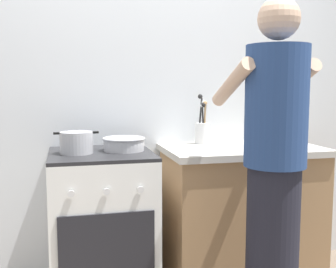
{
  "coord_description": "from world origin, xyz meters",
  "views": [
    {
      "loc": [
        -0.55,
        -2.29,
        1.29
      ],
      "look_at": [
        0.05,
        0.12,
        1.0
      ],
      "focal_mm": 44.42,
      "sensor_mm": 36.0,
      "label": 1
    }
  ],
  "objects_px": {
    "spice_bottle": "(250,139)",
    "oil_bottle": "(273,129)",
    "pot": "(76,143)",
    "mixing_bowl": "(124,143)",
    "utensil_crock": "(202,129)",
    "stove_range": "(102,226)",
    "person": "(274,174)"
  },
  "relations": [
    {
      "from": "spice_bottle",
      "to": "oil_bottle",
      "type": "xyz_separation_m",
      "value": [
        0.15,
        -0.02,
        0.07
      ]
    },
    {
      "from": "pot",
      "to": "spice_bottle",
      "type": "relative_size",
      "value": 2.97
    },
    {
      "from": "mixing_bowl",
      "to": "utensil_crock",
      "type": "bearing_deg",
      "value": 18.1
    },
    {
      "from": "stove_range",
      "to": "person",
      "type": "relative_size",
      "value": 0.53
    },
    {
      "from": "stove_range",
      "to": "utensil_crock",
      "type": "relative_size",
      "value": 2.7
    },
    {
      "from": "utensil_crock",
      "to": "oil_bottle",
      "type": "relative_size",
      "value": 1.27
    },
    {
      "from": "stove_range",
      "to": "spice_bottle",
      "type": "height_order",
      "value": "spice_bottle"
    },
    {
      "from": "pot",
      "to": "person",
      "type": "relative_size",
      "value": 0.15
    },
    {
      "from": "spice_bottle",
      "to": "oil_bottle",
      "type": "distance_m",
      "value": 0.17
    },
    {
      "from": "utensil_crock",
      "to": "oil_bottle",
      "type": "height_order",
      "value": "utensil_crock"
    },
    {
      "from": "utensil_crock",
      "to": "oil_bottle",
      "type": "distance_m",
      "value": 0.46
    },
    {
      "from": "mixing_bowl",
      "to": "person",
      "type": "xyz_separation_m",
      "value": [
        0.64,
        -0.66,
        -0.08
      ]
    },
    {
      "from": "stove_range",
      "to": "pot",
      "type": "distance_m",
      "value": 0.53
    },
    {
      "from": "oil_bottle",
      "to": "person",
      "type": "height_order",
      "value": "person"
    },
    {
      "from": "stove_range",
      "to": "mixing_bowl",
      "type": "distance_m",
      "value": 0.52
    },
    {
      "from": "mixing_bowl",
      "to": "person",
      "type": "relative_size",
      "value": 0.15
    },
    {
      "from": "pot",
      "to": "person",
      "type": "height_order",
      "value": "person"
    },
    {
      "from": "spice_bottle",
      "to": "person",
      "type": "relative_size",
      "value": 0.05
    },
    {
      "from": "pot",
      "to": "utensil_crock",
      "type": "bearing_deg",
      "value": 14.83
    },
    {
      "from": "mixing_bowl",
      "to": "person",
      "type": "distance_m",
      "value": 0.92
    },
    {
      "from": "oil_bottle",
      "to": "utensil_crock",
      "type": "bearing_deg",
      "value": 154.91
    },
    {
      "from": "utensil_crock",
      "to": "mixing_bowl",
      "type": "bearing_deg",
      "value": -161.9
    },
    {
      "from": "mixing_bowl",
      "to": "spice_bottle",
      "type": "bearing_deg",
      "value": 0.68
    },
    {
      "from": "stove_range",
      "to": "oil_bottle",
      "type": "xyz_separation_m",
      "value": [
        1.12,
        0.01,
        0.56
      ]
    },
    {
      "from": "pot",
      "to": "oil_bottle",
      "type": "relative_size",
      "value": 0.97
    },
    {
      "from": "mixing_bowl",
      "to": "spice_bottle",
      "type": "distance_m",
      "value": 0.83
    },
    {
      "from": "mixing_bowl",
      "to": "utensil_crock",
      "type": "height_order",
      "value": "utensil_crock"
    },
    {
      "from": "stove_range",
      "to": "oil_bottle",
      "type": "distance_m",
      "value": 1.25
    },
    {
      "from": "mixing_bowl",
      "to": "spice_bottle",
      "type": "relative_size",
      "value": 3.01
    },
    {
      "from": "spice_bottle",
      "to": "oil_bottle",
      "type": "height_order",
      "value": "oil_bottle"
    },
    {
      "from": "pot",
      "to": "oil_bottle",
      "type": "distance_m",
      "value": 1.26
    },
    {
      "from": "pot",
      "to": "oil_bottle",
      "type": "height_order",
      "value": "oil_bottle"
    }
  ]
}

